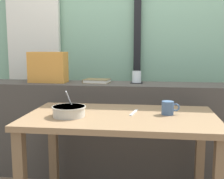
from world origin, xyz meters
name	(u,v)px	position (x,y,z in m)	size (l,w,h in m)	color
outdoor_backdrop	(130,18)	(0.00, 1.23, 1.40)	(4.80, 0.08, 2.80)	#84B293
curtain_left_panel	(34,33)	(-1.00, 1.13, 1.25)	(0.56, 0.06, 2.50)	silver
window_divider_post	(137,27)	(0.09, 1.16, 1.30)	(0.07, 0.05, 2.60)	black
dark_console_ledge	(123,130)	(0.00, 0.55, 0.40)	(2.80, 0.35, 0.80)	#423D38
breakfast_table	(121,131)	(0.04, -0.08, 0.58)	(1.19, 0.68, 0.69)	brown
coaster_square	(137,83)	(0.11, 0.60, 0.81)	(0.10, 0.10, 0.01)	black
juice_glass	(137,77)	(0.11, 0.60, 0.85)	(0.08, 0.08, 0.10)	white
closed_book	(97,81)	(-0.23, 0.58, 0.82)	(0.23, 0.19, 0.03)	brown
throw_pillow	(48,67)	(-0.65, 0.55, 0.93)	(0.32, 0.14, 0.26)	#D18938
soup_bowl	(69,111)	(-0.27, -0.15, 0.72)	(0.21, 0.21, 0.16)	#BCB7A8
fork_utensil	(134,113)	(0.12, -0.01, 0.69)	(0.02, 0.17, 0.01)	silver
ceramic_mug	(168,108)	(0.33, -0.02, 0.73)	(0.11, 0.08, 0.08)	#3D567A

